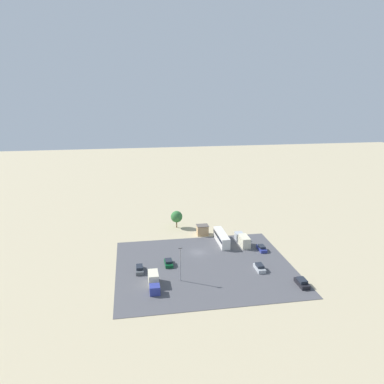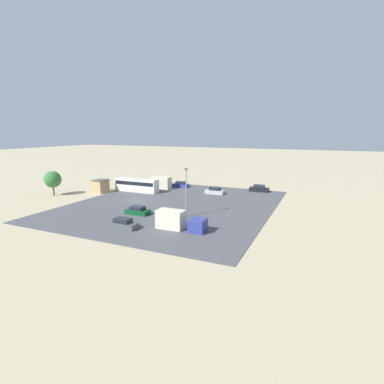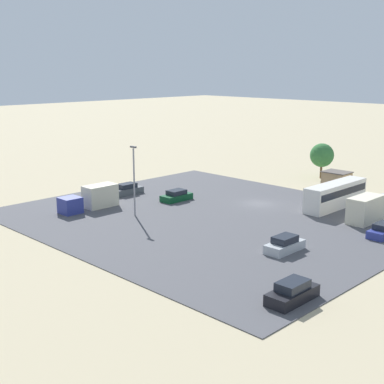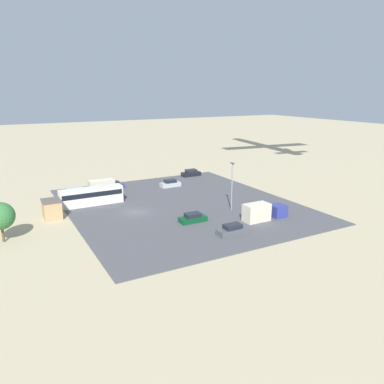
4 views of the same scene
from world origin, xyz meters
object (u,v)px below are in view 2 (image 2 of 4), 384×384
object	(u,v)px
parked_truck_1	(178,221)
parked_car_1	(215,191)
shed_building	(101,186)
parked_car_4	(123,224)
parked_truck_0	(156,183)
bus	(137,185)
parked_car_2	(181,185)
parked_car_3	(259,189)
parked_car_0	(138,211)

from	to	relation	value
parked_truck_1	parked_car_1	bearing A→B (deg)	-171.93
shed_building	parked_car_4	size ratio (longest dim) A/B	0.79
parked_car_4	parked_truck_1	bearing A→B (deg)	110.67
parked_truck_0	parked_truck_1	distance (m)	34.08
parked_truck_1	bus	bearing A→B (deg)	-134.06
parked_car_2	parked_car_4	xyz separation A→B (m)	(34.42, 7.15, 0.04)
parked_car_1	parked_car_3	xyz separation A→B (m)	(-7.09, 9.01, 0.03)
parked_car_1	parked_truck_0	xyz separation A→B (m)	(-0.65, -16.41, 0.73)
parked_car_4	parked_truck_0	size ratio (longest dim) A/B	0.51
parked_car_0	parked_car_1	bearing A→B (deg)	-16.56
parked_car_3	parked_car_1	bearing A→B (deg)	-51.80
parked_car_2	parked_car_3	bearing A→B (deg)	-83.08
parked_car_1	parked_car_4	world-z (taller)	parked_car_1
parked_car_2	parked_car_4	distance (m)	35.15
parked_car_2	parked_truck_0	world-z (taller)	parked_truck_0
parked_car_2	parked_truck_1	xyz separation A→B (m)	(31.41, 15.12, 0.69)
bus	shed_building	bearing A→B (deg)	-60.56
parked_truck_1	parked_car_0	bearing A→B (deg)	-113.51
shed_building	parked_truck_0	xyz separation A→B (m)	(-10.17, 9.57, -0.11)
parked_truck_0	parked_car_4	bearing A→B (deg)	-158.09
bus	parked_truck_0	bearing A→B (deg)	161.08
shed_building	parked_truck_0	world-z (taller)	shed_building
parked_car_4	shed_building	bearing A→B (deg)	-132.89
shed_building	bus	bearing A→B (deg)	119.44
parked_car_3	parked_car_4	bearing A→B (deg)	-19.66
parked_car_0	parked_car_3	size ratio (longest dim) A/B	0.93
parked_car_3	parked_truck_0	bearing A→B (deg)	-75.78
parked_car_3	parked_car_2	bearing A→B (deg)	-83.08
bus	parked_car_0	xyz separation A→B (m)	(16.99, 11.82, -1.12)
parked_car_1	parked_truck_1	size ratio (longest dim) A/B	0.57
parked_car_3	parked_truck_0	size ratio (longest dim) A/B	0.51
shed_building	parked_truck_0	distance (m)	13.97
bus	parked_car_0	size ratio (longest dim) A/B	2.58
parked_car_0	parked_car_2	distance (m)	27.29
parked_car_2	parked_car_0	bearing A→B (deg)	-170.08
bus	parked_car_0	world-z (taller)	bus
parked_car_0	parked_truck_0	distance (m)	24.92
parked_truck_0	parked_truck_1	xyz separation A→B (m)	(27.44, 20.21, -0.09)
bus	parked_car_1	bearing A→B (deg)	105.95
bus	parked_truck_0	distance (m)	6.26
parked_car_1	parked_truck_0	size ratio (longest dim) A/B	0.48
bus	parked_car_0	distance (m)	20.73
parked_car_1	parked_truck_1	distance (m)	27.07
bus	parked_car_3	distance (m)	30.12
parked_car_3	parked_truck_1	distance (m)	34.28
parked_car_4	parked_truck_1	world-z (taller)	parked_truck_1
parked_car_4	bus	bearing A→B (deg)	-149.81
shed_building	bus	size ratio (longest dim) A/B	0.33
parked_car_4	parked_truck_0	world-z (taller)	parked_truck_0
parked_car_4	parked_truck_0	xyz separation A→B (m)	(-30.44, -12.25, 0.74)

